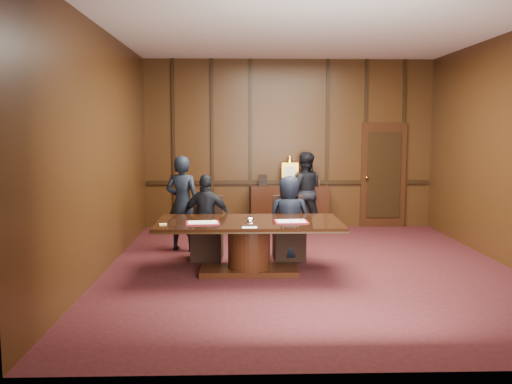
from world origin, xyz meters
TOP-DOWN VIEW (x-y plane):
  - room at (0.07, 0.14)m, footprint 7.00×7.04m
  - sideboard at (0.00, 3.26)m, footprint 1.60×0.45m
  - conference_table at (-0.90, -0.25)m, footprint 2.62×1.32m
  - folder_left at (-1.55, -0.44)m, footprint 0.49×0.37m
  - folder_right at (-0.31, -0.37)m, footprint 0.47×0.35m
  - inkstand at (-0.90, -0.70)m, footprint 0.20×0.14m
  - notepad at (-2.08, -0.54)m, footprint 0.11×0.09m
  - chair_left at (-1.55, 0.62)m, footprint 0.51×0.51m
  - chair_right at (-0.25, 0.62)m, footprint 0.50×0.50m
  - signatory_left at (-1.55, 0.55)m, footprint 0.84×0.47m
  - signatory_right at (-0.25, 0.55)m, footprint 0.68×0.46m
  - witness_left at (-2.00, 1.27)m, footprint 0.68×0.54m
  - witness_right at (0.29, 3.10)m, footprint 0.84×0.69m

SIDE VIEW (x-z plane):
  - chair_left at x=-1.55m, z-range -0.20..0.79m
  - chair_right at x=-0.25m, z-range -0.20..0.79m
  - sideboard at x=0.00m, z-range -0.28..1.26m
  - conference_table at x=-0.90m, z-range 0.13..0.89m
  - signatory_right at x=-0.25m, z-range 0.00..1.34m
  - signatory_left at x=-1.55m, z-range 0.00..1.36m
  - notepad at x=-2.08m, z-range 0.76..0.77m
  - folder_left at x=-1.55m, z-range 0.76..0.78m
  - folder_right at x=-0.31m, z-range 0.76..0.78m
  - witness_right at x=0.29m, z-range 0.00..1.60m
  - witness_left at x=-2.00m, z-range 0.00..1.62m
  - inkstand at x=-0.90m, z-range 0.76..0.87m
  - room at x=0.07m, z-range -0.03..3.47m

